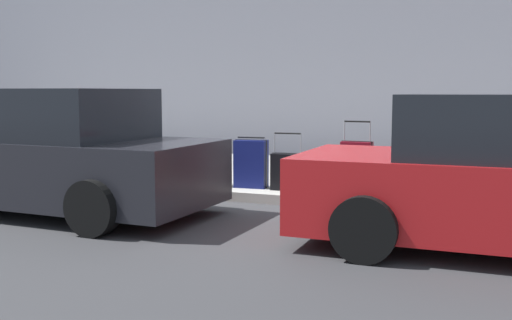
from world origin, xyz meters
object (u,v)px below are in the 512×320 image
at_px(suitcase_teal_6, 213,170).
at_px(bollard_post, 95,160).
at_px(fire_hydrant, 131,156).
at_px(parked_car_charcoal_1, 56,155).
at_px(suitcase_maroon_2, 356,168).
at_px(suitcase_red_7, 179,168).
at_px(suitcase_silver_3, 321,175).
at_px(suitcase_red_0, 437,172).
at_px(suitcase_navy_5, 251,164).
at_px(suitcase_black_4, 287,172).
at_px(parking_meter, 502,139).
at_px(suitcase_olive_1, 396,177).

bearing_deg(suitcase_teal_6, bollard_post, 3.32).
distance_m(fire_hydrant, parked_car_charcoal_1, 2.02).
bearing_deg(suitcase_maroon_2, suitcase_red_7, 1.22).
bearing_deg(parked_car_charcoal_1, suitcase_silver_3, -147.41).
xyz_separation_m(suitcase_red_0, suitcase_maroon_2, (1.11, -0.04, 0.00)).
bearing_deg(bollard_post, suitcase_navy_5, -175.96).
relative_size(suitcase_red_0, suitcase_silver_3, 1.40).
bearing_deg(suitcase_red_7, suitcase_maroon_2, -178.78).
bearing_deg(suitcase_red_7, suitcase_black_4, -177.84).
bearing_deg(fire_hydrant, suitcase_maroon_2, -179.82).
xyz_separation_m(suitcase_maroon_2, fire_hydrant, (3.75, 0.01, 0.03)).
relative_size(bollard_post, parking_meter, 0.53).
height_order(suitcase_navy_5, parking_meter, parking_meter).
xyz_separation_m(suitcase_silver_3, parked_car_charcoal_1, (3.09, 1.97, 0.36)).
height_order(suitcase_black_4, suitcase_teal_6, suitcase_black_4).
bearing_deg(suitcase_olive_1, suitcase_navy_5, -1.91).
xyz_separation_m(fire_hydrant, parking_meter, (-5.66, -0.25, 0.42)).
bearing_deg(suitcase_red_0, bollard_post, 1.26).
distance_m(suitcase_black_4, suitcase_navy_5, 0.60).
distance_m(suitcase_red_0, suitcase_red_7, 3.93).
height_order(suitcase_red_7, parking_meter, parking_meter).
xyz_separation_m(suitcase_black_4, suitcase_red_7, (1.78, 0.07, -0.02)).
bearing_deg(suitcase_teal_6, fire_hydrant, -1.03).
relative_size(suitcase_maroon_2, suitcase_silver_3, 1.83).
distance_m(suitcase_maroon_2, parked_car_charcoal_1, 4.13).
distance_m(suitcase_olive_1, suitcase_silver_3, 1.08).
bearing_deg(bollard_post, suitcase_black_4, -177.08).
height_order(suitcase_navy_5, suitcase_red_7, suitcase_navy_5).
distance_m(suitcase_red_0, suitcase_olive_1, 0.55).
relative_size(suitcase_red_0, suitcase_maroon_2, 0.77).
height_order(suitcase_red_0, bollard_post, suitcase_red_0).
height_order(suitcase_red_0, suitcase_silver_3, suitcase_red_0).
relative_size(bollard_post, parked_car_charcoal_1, 0.15).
relative_size(suitcase_olive_1, suitcase_black_4, 0.71).
relative_size(suitcase_navy_5, suitcase_teal_6, 1.39).
bearing_deg(suitcase_teal_6, suitcase_maroon_2, -179.01).
relative_size(suitcase_black_4, parking_meter, 0.68).
height_order(suitcase_maroon_2, suitcase_silver_3, suitcase_maroon_2).
height_order(suitcase_black_4, bollard_post, suitcase_black_4).
bearing_deg(suitcase_navy_5, suitcase_red_0, 178.48).
bearing_deg(parking_meter, suitcase_maroon_2, 7.14).
relative_size(suitcase_red_0, fire_hydrant, 1.04).
height_order(suitcase_red_0, suitcase_black_4, suitcase_black_4).
bearing_deg(suitcase_teal_6, suitcase_silver_3, 179.91).
bearing_deg(suitcase_olive_1, bollard_post, 1.38).
height_order(fire_hydrant, bollard_post, fire_hydrant).
height_order(suitcase_red_0, suitcase_maroon_2, suitcase_maroon_2).
height_order(suitcase_teal_6, fire_hydrant, fire_hydrant).
bearing_deg(bollard_post, suitcase_red_0, -178.74).
relative_size(suitcase_teal_6, suitcase_red_7, 1.00).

